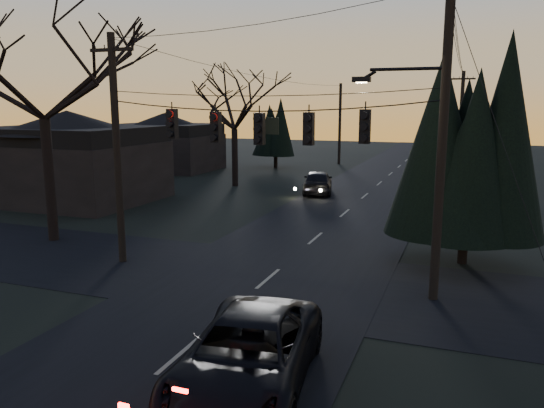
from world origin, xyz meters
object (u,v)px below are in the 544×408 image
(suv_near, at_px, (248,355))
(sedan_oncoming_a, at_px, (318,182))
(evergreen_right, at_px, (470,143))
(utility_pole_far_l, at_px, (339,164))
(utility_pole_left, at_px, (123,262))
(utility_pole_far_r, at_px, (457,180))
(bare_tree_left, at_px, (41,67))
(utility_pole_right, at_px, (433,299))

(suv_near, distance_m, sedan_oncoming_a, 25.35)
(evergreen_right, distance_m, sedan_oncoming_a, 16.94)
(utility_pole_far_l, height_order, sedan_oncoming_a, utility_pole_far_l)
(utility_pole_left, relative_size, sedan_oncoming_a, 1.81)
(utility_pole_far_r, xyz_separation_m, evergreen_right, (0.78, -23.64, 4.57))
(bare_tree_left, bearing_deg, evergreen_right, 8.79)
(utility_pole_right, relative_size, utility_pole_far_r, 1.18)
(bare_tree_left, distance_m, suv_near, 17.02)
(utility_pole_right, relative_size, suv_near, 1.80)
(utility_pole_right, height_order, bare_tree_left, bare_tree_left)
(utility_pole_right, relative_size, utility_pole_far_l, 1.25)
(utility_pole_left, distance_m, sedan_oncoming_a, 18.12)
(utility_pole_right, xyz_separation_m, bare_tree_left, (-16.40, 1.70, 7.50))
(utility_pole_far_l, relative_size, sedan_oncoming_a, 1.70)
(sedan_oncoming_a, bearing_deg, utility_pole_far_l, -94.56)
(utility_pole_far_l, bearing_deg, bare_tree_left, -98.13)
(bare_tree_left, relative_size, sedan_oncoming_a, 2.28)
(utility_pole_left, relative_size, evergreen_right, 1.07)
(utility_pole_far_r, xyz_separation_m, bare_tree_left, (-16.40, -26.30, 7.50))
(utility_pole_right, distance_m, sedan_oncoming_a, 19.90)
(utility_pole_far_l, xyz_separation_m, bare_tree_left, (-4.90, -34.30, 7.50))
(utility_pole_left, height_order, sedan_oncoming_a, utility_pole_left)
(utility_pole_far_r, relative_size, suv_near, 1.53)
(evergreen_right, bearing_deg, bare_tree_left, -171.21)
(utility_pole_right, height_order, utility_pole_left, utility_pole_right)
(utility_pole_right, relative_size, utility_pole_left, 1.18)
(suv_near, bearing_deg, bare_tree_left, 139.14)
(bare_tree_left, height_order, evergreen_right, bare_tree_left)
(utility_pole_far_r, height_order, sedan_oncoming_a, utility_pole_far_r)
(utility_pole_far_l, relative_size, bare_tree_left, 0.75)
(utility_pole_far_r, relative_size, evergreen_right, 1.07)
(utility_pole_right, distance_m, utility_pole_left, 11.50)
(utility_pole_far_r, bearing_deg, utility_pole_left, -112.33)
(utility_pole_right, relative_size, sedan_oncoming_a, 2.13)
(bare_tree_left, bearing_deg, suv_near, -33.37)
(utility_pole_left, bearing_deg, sedan_oncoming_a, 81.10)
(utility_pole_far_r, distance_m, suv_near, 35.06)
(utility_pole_far_l, distance_m, bare_tree_left, 35.45)
(utility_pole_far_r, distance_m, evergreen_right, 24.09)
(utility_pole_far_r, bearing_deg, utility_pole_right, -90.00)
(utility_pole_far_l, bearing_deg, utility_pole_left, -90.00)
(suv_near, bearing_deg, evergreen_right, 62.38)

